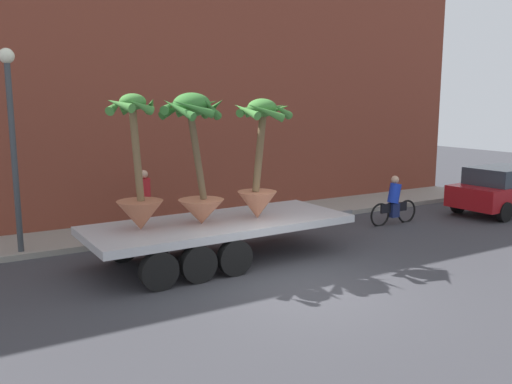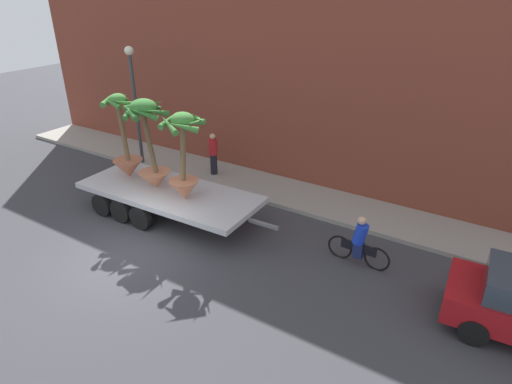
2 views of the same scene
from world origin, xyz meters
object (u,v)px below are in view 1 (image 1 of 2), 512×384
at_px(cyclist, 394,203).
at_px(parked_car, 505,189).
at_px(potted_palm_rear, 260,164).
at_px(potted_palm_middle, 138,184).
at_px(street_lamp, 12,124).
at_px(potted_palm_front, 197,159).
at_px(pedestrian_near_gate, 144,199).
at_px(flatbed_trailer, 210,230).

xyz_separation_m(cyclist, parked_car, (4.49, -0.65, 0.16)).
relative_size(potted_palm_rear, potted_palm_middle, 0.97).
xyz_separation_m(potted_palm_middle, cyclist, (8.31, 0.66, -1.33)).
height_order(potted_palm_middle, street_lamp, street_lamp).
xyz_separation_m(potted_palm_front, pedestrian_near_gate, (-0.09, 3.42, -1.44)).
bearing_deg(flatbed_trailer, street_lamp, 144.51).
bearing_deg(parked_car, flatbed_trailer, -179.52).
bearing_deg(parked_car, street_lamp, 170.02).
xyz_separation_m(flatbed_trailer, street_lamp, (-3.81, 2.72, 2.45)).
distance_m(flatbed_trailer, potted_palm_middle, 2.07).
distance_m(potted_palm_rear, street_lamp, 5.91).
height_order(flatbed_trailer, potted_palm_middle, potted_palm_middle).
xyz_separation_m(flatbed_trailer, pedestrian_near_gate, (-0.43, 3.37, 0.27)).
relative_size(cyclist, pedestrian_near_gate, 1.08).
height_order(cyclist, pedestrian_near_gate, pedestrian_near_gate).
bearing_deg(flatbed_trailer, potted_palm_middle, 177.35).
relative_size(flatbed_trailer, potted_palm_rear, 2.56).
distance_m(potted_palm_middle, parked_car, 12.85).
bearing_deg(potted_palm_front, cyclist, 6.49).
relative_size(flatbed_trailer, cyclist, 3.97).
bearing_deg(potted_palm_rear, pedestrian_near_gate, 114.76).
bearing_deg(cyclist, flatbed_trailer, -173.62).
distance_m(flatbed_trailer, pedestrian_near_gate, 3.41).
distance_m(cyclist, parked_car, 4.54).
bearing_deg(pedestrian_near_gate, potted_palm_front, -88.41).
bearing_deg(parked_car, potted_palm_middle, -179.93).
height_order(flatbed_trailer, potted_palm_rear, potted_palm_rear).
height_order(flatbed_trailer, cyclist, cyclist).
height_order(potted_palm_rear, parked_car, potted_palm_rear).
bearing_deg(pedestrian_near_gate, flatbed_trailer, -82.67).
height_order(potted_palm_rear, potted_palm_front, potted_palm_front).
distance_m(potted_palm_middle, street_lamp, 3.62).
bearing_deg(parked_car, pedestrian_near_gate, 164.15).
height_order(potted_palm_rear, potted_palm_middle, potted_palm_middle).
distance_m(cyclist, street_lamp, 10.94).
height_order(parked_car, street_lamp, street_lamp).
height_order(potted_palm_front, pedestrian_near_gate, potted_palm_front).
relative_size(potted_palm_middle, pedestrian_near_gate, 1.73).
bearing_deg(potted_palm_front, flatbed_trailer, 8.72).
bearing_deg(potted_palm_middle, parked_car, 0.07).
bearing_deg(street_lamp, cyclist, -10.72).
bearing_deg(potted_palm_middle, potted_palm_front, -5.54).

